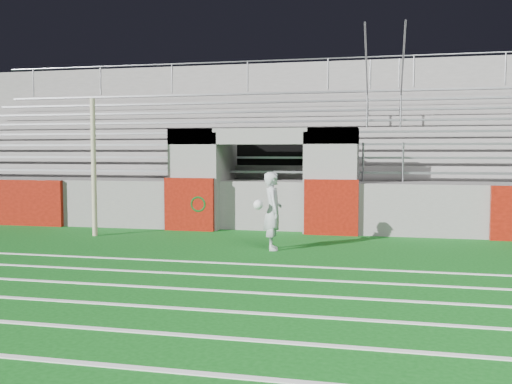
# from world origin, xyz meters

# --- Properties ---
(ground) EXTENTS (90.00, 90.00, 0.00)m
(ground) POSITION_xyz_m (0.00, 0.00, 0.00)
(ground) COLOR #0D5114
(ground) RESTS_ON ground
(field_post) EXTENTS (0.12, 0.12, 3.27)m
(field_post) POSITION_xyz_m (-3.72, 1.61, 1.63)
(field_post) COLOR tan
(field_post) RESTS_ON ground
(field_markings) EXTENTS (28.00, 8.09, 0.01)m
(field_markings) POSITION_xyz_m (0.00, -5.00, 0.01)
(field_markings) COLOR white
(field_markings) RESTS_ON ground
(stadium_structure) EXTENTS (26.00, 8.48, 5.42)m
(stadium_structure) POSITION_xyz_m (0.00, 7.97, 1.49)
(stadium_structure) COLOR slate
(stadium_structure) RESTS_ON ground
(goalkeeper_with_ball) EXTENTS (0.61, 0.71, 1.60)m
(goalkeeper_with_ball) POSITION_xyz_m (0.81, 0.61, 0.80)
(goalkeeper_with_ball) COLOR #ABB0B5
(goalkeeper_with_ball) RESTS_ON ground
(hose_coil) EXTENTS (0.60, 0.15, 0.60)m
(hose_coil) POSITION_xyz_m (-1.54, 2.94, 0.69)
(hose_coil) COLOR #0C3C13
(hose_coil) RESTS_ON ground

